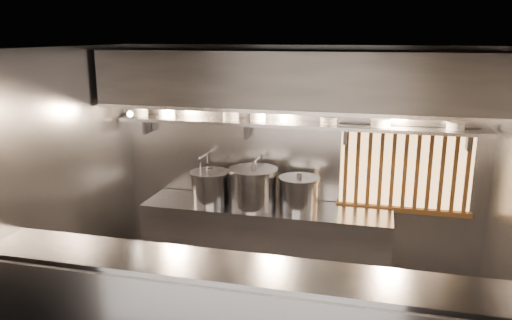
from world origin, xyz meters
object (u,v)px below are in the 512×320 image
at_px(stock_pot_left, 210,187).
at_px(stock_pot_mid, 299,193).
at_px(heat_lamp, 128,109).
at_px(stock_pot_right, 253,187).
at_px(pendant_bulb, 284,119).

distance_m(stock_pot_left, stock_pot_mid, 1.10).
xyz_separation_m(heat_lamp, stock_pot_mid, (2.00, 0.30, -0.97)).
bearing_deg(stock_pot_right, stock_pot_left, 177.46).
xyz_separation_m(pendant_bulb, stock_pot_right, (-0.35, -0.10, -0.83)).
height_order(stock_pot_left, stock_pot_right, stock_pot_right).
height_order(heat_lamp, stock_pot_left, heat_lamp).
distance_m(pendant_bulb, stock_pot_right, 0.90).
relative_size(stock_pot_mid, stock_pot_right, 0.79).
height_order(stock_pot_mid, stock_pot_right, stock_pot_right).
bearing_deg(stock_pot_right, stock_pot_mid, 5.17).
distance_m(heat_lamp, stock_pot_left, 1.35).
bearing_deg(stock_pot_left, pendant_bulb, 4.50).
xyz_separation_m(heat_lamp, pendant_bulb, (1.80, 0.35, -0.11)).
xyz_separation_m(heat_lamp, stock_pot_left, (0.90, 0.28, -0.97)).
distance_m(pendant_bulb, stock_pot_left, 1.25).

